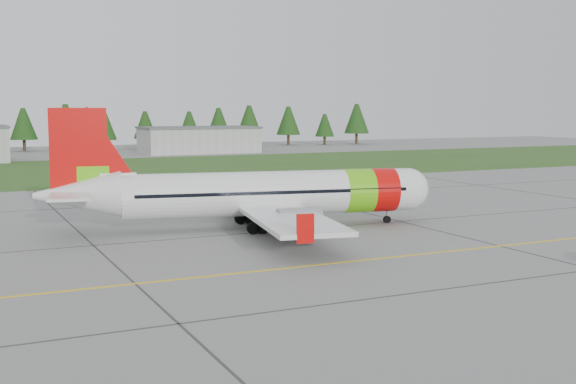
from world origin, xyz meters
TOP-DOWN VIEW (x-y plane):
  - ground at (0.00, 0.00)m, footprint 320.00×320.00m
  - aircraft at (-1.66, 21.79)m, footprint 30.74×28.72m
  - grass_strip at (0.00, 82.00)m, footprint 320.00×50.00m
  - taxi_guideline at (0.00, 8.00)m, footprint 120.00×0.25m
  - hangar_east at (25.00, 118.00)m, footprint 24.00×12.00m
  - treeline at (0.00, 138.00)m, footprint 160.00×8.00m

SIDE VIEW (x-z plane):
  - ground at x=0.00m, z-range 0.00..0.00m
  - taxi_guideline at x=0.00m, z-range 0.00..0.02m
  - grass_strip at x=0.00m, z-range 0.00..0.03m
  - hangar_east at x=25.00m, z-range 0.00..5.20m
  - aircraft at x=-1.66m, z-range -1.98..7.39m
  - treeline at x=0.00m, z-range 0.00..10.00m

